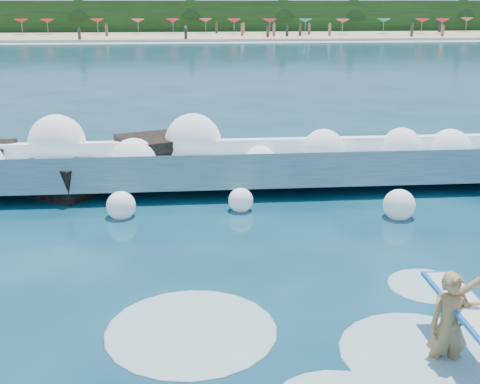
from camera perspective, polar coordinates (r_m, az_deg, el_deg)
The scene contains 11 objects.
ground at distance 12.02m, azimuth -6.37°, elevation -8.59°, with size 200.00×200.00×0.00m, color #082E40.
beach at distance 88.91m, azimuth -5.46°, elevation 14.50°, with size 140.00×20.00×0.40m, color tan.
wet_band at distance 77.94m, azimuth -5.47°, elevation 13.91°, with size 140.00×5.00×0.08m, color silver.
treeline at distance 98.80m, azimuth -5.48°, elevation 16.16°, with size 140.00×4.00×5.00m, color black.
breaking_wave at distance 17.91m, azimuth -1.02°, elevation 2.49°, with size 19.29×2.95×1.66m.
rock_cluster at distance 18.68m, azimuth -17.21°, elevation 2.07°, with size 8.47×3.67×1.58m.
surfer_with_board at distance 9.85m, azimuth 19.58°, elevation -11.60°, with size 0.91×2.92×1.77m.
wave_spray at distance 17.75m, azimuth -3.77°, elevation 3.81°, with size 14.91×5.03×2.20m.
surf_foam at distance 10.17m, azimuth 11.38°, elevation -14.13°, with size 9.18×5.45×0.15m.
beach_umbrellas at distance 90.81m, azimuth -5.47°, elevation 15.86°, with size 111.99×6.79×0.50m.
beachgoers at distance 86.31m, azimuth 2.47°, elevation 15.07°, with size 106.25×12.97×1.93m.
Camera 1 is at (0.37, -10.76, 5.33)m, focal length 45.00 mm.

